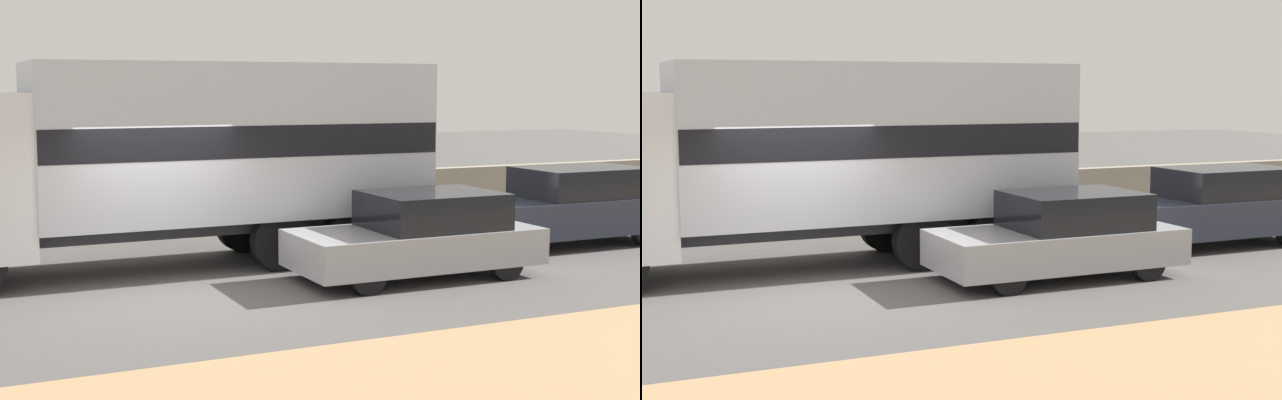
% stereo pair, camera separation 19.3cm
% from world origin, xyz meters
% --- Properties ---
extents(ground_plane, '(80.00, 80.00, 0.00)m').
position_xyz_m(ground_plane, '(0.00, 0.00, 0.00)').
color(ground_plane, '#514F4C').
extents(stone_wall_backdrop, '(60.00, 0.35, 1.01)m').
position_xyz_m(stone_wall_backdrop, '(0.00, 6.95, 0.51)').
color(stone_wall_backdrop, gray).
rests_on(stone_wall_backdrop, ground_plane).
extents(box_truck, '(8.80, 2.37, 3.50)m').
position_xyz_m(box_truck, '(0.88, 2.14, 2.02)').
color(box_truck, silver).
rests_on(box_truck, ground_plane).
extents(car_hatchback, '(4.05, 1.80, 1.40)m').
position_xyz_m(car_hatchback, '(4.03, -0.26, 0.69)').
color(car_hatchback, '#9E9EA3').
rests_on(car_hatchback, ground_plane).
extents(car_sedan_second, '(4.57, 1.75, 1.53)m').
position_xyz_m(car_sedan_second, '(8.25, 1.13, 0.76)').
color(car_sedan_second, '#282D3D').
rests_on(car_sedan_second, ground_plane).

